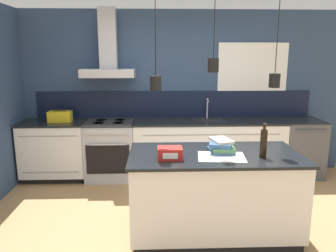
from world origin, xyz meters
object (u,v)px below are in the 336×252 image
at_px(bottle_on_island, 264,143).
at_px(yellow_toolbox, 60,116).
at_px(oven_range, 111,150).
at_px(red_supply_box, 170,153).
at_px(dishwasher, 300,148).
at_px(book_stack, 221,146).

bearing_deg(bottle_on_island, yellow_toolbox, 143.24).
height_order(oven_range, red_supply_box, red_supply_box).
height_order(oven_range, bottle_on_island, bottle_on_island).
xyz_separation_m(dishwasher, bottle_on_island, (-1.24, -1.88, 0.60)).
bearing_deg(red_supply_box, bottle_on_island, 0.31).
distance_m(dishwasher, book_stack, 2.39).
bearing_deg(oven_range, red_supply_box, -65.78).
distance_m(oven_range, dishwasher, 3.01).
bearing_deg(book_stack, oven_range, 129.71).
bearing_deg(yellow_toolbox, red_supply_box, -49.80).
xyz_separation_m(bottle_on_island, yellow_toolbox, (-2.52, 1.88, -0.07)).
relative_size(book_stack, yellow_toolbox, 1.04).
distance_m(bottle_on_island, yellow_toolbox, 3.15).
distance_m(dishwasher, red_supply_box, 2.92).
relative_size(book_stack, red_supply_box, 1.47).
xyz_separation_m(oven_range, red_supply_box, (0.85, -1.88, 0.51)).
relative_size(oven_range, red_supply_box, 3.78).
bearing_deg(bottle_on_island, dishwasher, 56.68).
bearing_deg(red_supply_box, book_stack, 20.59).
relative_size(oven_range, book_stack, 2.57).
xyz_separation_m(dishwasher, yellow_toolbox, (-3.76, 0.00, 0.54)).
relative_size(bottle_on_island, red_supply_box, 1.45).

